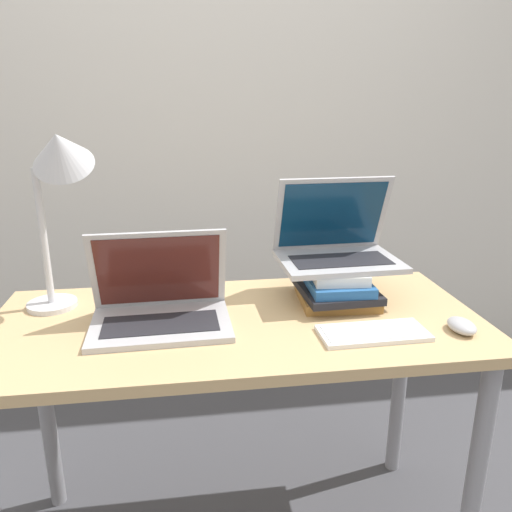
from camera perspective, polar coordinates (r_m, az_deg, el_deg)
wall_back at (r=2.33m, az=-5.19°, el=17.41°), size 8.00×0.05×2.70m
desk at (r=1.43m, az=-2.06°, el=-10.99°), size 1.35×0.61×0.77m
laptop_left at (r=1.37m, az=-10.89°, el=-5.61°), size 0.37×0.26×0.25m
book_stack at (r=1.51m, az=9.11°, el=-3.31°), size 0.23×0.27×0.11m
laptop_on_books at (r=1.52m, az=9.17°, el=1.22°), size 0.36×0.27×0.25m
wireless_keyboard at (r=1.33m, az=13.24°, el=-8.55°), size 0.28×0.13×0.01m
mouse at (r=1.41m, az=22.45°, el=-7.38°), size 0.06×0.10×0.03m
desk_lamp at (r=1.43m, az=-21.68°, el=9.01°), size 0.23×0.20×0.54m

